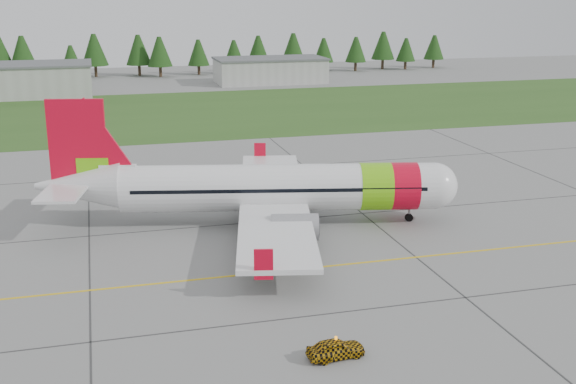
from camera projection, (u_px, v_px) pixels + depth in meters
name	position (u px, v px, depth m)	size (l,w,h in m)	color
ground	(328.00, 314.00, 47.14)	(320.00, 320.00, 0.00)	gray
aircraft	(269.00, 188.00, 64.52)	(37.27, 34.95, 11.42)	white
follow_me_car	(336.00, 331.00, 41.11)	(1.37, 1.16, 3.39)	#D6980B
service_van	(86.00, 136.00, 92.98)	(1.52, 1.44, 4.36)	silver
grass_strip	(178.00, 113.00, 123.32)	(320.00, 50.00, 0.03)	#30561E
taxi_guideline	(295.00, 270.00, 54.57)	(120.00, 0.25, 0.02)	gold
hangar_west	(7.00, 81.00, 140.99)	(32.00, 14.00, 6.00)	#A8A8A3
hangar_east	(270.00, 71.00, 162.33)	(24.00, 12.00, 5.20)	#A8A8A3
treeline	(150.00, 55.00, 173.99)	(160.00, 8.00, 10.00)	#1C3F14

